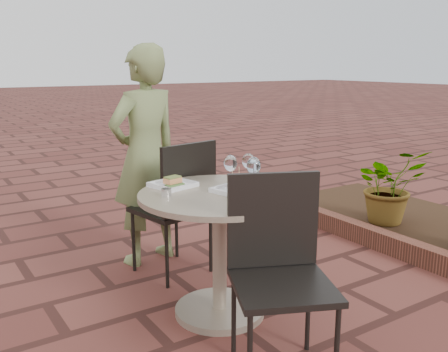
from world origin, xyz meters
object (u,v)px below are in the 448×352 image
diner (145,156)px  cafe_table (220,235)px  chair_far (180,198)px  plate_tuna (257,200)px  plate_sliders (236,187)px  chair_near (278,258)px  plate_salmon (173,184)px

diner → cafe_table: bearing=77.6°
chair_far → plate_tuna: size_ratio=3.16×
cafe_table → chair_far: size_ratio=0.97×
plate_sliders → plate_tuna: bearing=-97.1°
chair_near → plate_sliders: (0.12, 0.53, 0.21)m
chair_far → plate_salmon: 0.45m
cafe_table → plate_tuna: (0.05, -0.28, 0.26)m
chair_far → diner: bearing=-90.5°
chair_near → plate_salmon: size_ratio=3.53×
cafe_table → chair_far: chair_far is taller
chair_near → plate_salmon: 0.86m
chair_far → diner: size_ratio=0.60×
chair_far → chair_near: same height
chair_far → plate_salmon: chair_far is taller
plate_salmon → plate_sliders: 0.38m
plate_salmon → plate_sliders: bearing=-52.4°
plate_sliders → diner: bearing=94.6°
diner → plate_salmon: size_ratio=5.92×
cafe_table → diner: size_ratio=0.58×
cafe_table → plate_sliders: (0.08, -0.04, 0.27)m
plate_sliders → plate_tuna: plate_sliders is taller
cafe_table → chair_near: (-0.04, -0.57, 0.07)m
chair_far → diner: (-0.07, 0.38, 0.23)m
chair_near → plate_sliders: bearing=100.9°
chair_near → diner: (0.04, 1.55, 0.23)m
plate_salmon → plate_tuna: plate_salmon is taller
diner → plate_salmon: (-0.15, -0.72, -0.03)m
cafe_table → diner: diner is taller
chair_near → plate_salmon: (-0.11, 0.83, 0.20)m
chair_far → plate_tuna: (-0.02, -0.88, 0.20)m
cafe_table → chair_far: 0.61m
plate_tuna → diner: bearing=92.3°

